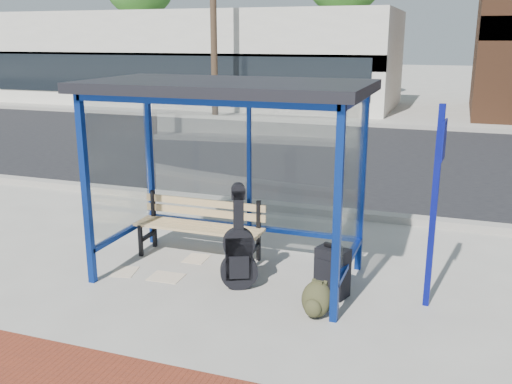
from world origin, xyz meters
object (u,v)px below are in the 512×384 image
at_px(bench, 200,224).
at_px(suitcase, 332,272).
at_px(backpack, 316,300).
at_px(guitar_bag, 239,253).

xyz_separation_m(bench, suitcase, (1.95, -0.62, -0.18)).
bearing_deg(backpack, suitcase, 90.21).
bearing_deg(guitar_bag, bench, 112.76).
distance_m(bench, suitcase, 2.05).
height_order(suitcase, backpack, suitcase).
relative_size(bench, guitar_bag, 1.45).
bearing_deg(suitcase, bench, -177.95).
bearing_deg(suitcase, guitar_bag, -151.40).
xyz_separation_m(suitcase, backpack, (-0.05, -0.56, -0.10)).
bearing_deg(guitar_bag, suitcase, -15.83).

